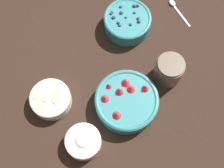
% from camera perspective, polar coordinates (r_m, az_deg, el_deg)
% --- Properties ---
extents(ground_plane, '(4.00, 4.00, 0.00)m').
position_cam_1_polar(ground_plane, '(1.13, 0.09, 2.72)').
color(ground_plane, black).
extents(bowl_strawberries, '(0.21, 0.21, 0.08)m').
position_cam_1_polar(bowl_strawberries, '(1.05, 2.66, -3.13)').
color(bowl_strawberries, teal).
rests_on(bowl_strawberries, ground_plane).
extents(bowl_blueberries, '(0.17, 0.17, 0.07)m').
position_cam_1_polar(bowl_blueberries, '(1.18, 2.83, 11.37)').
color(bowl_blueberries, teal).
rests_on(bowl_blueberries, ground_plane).
extents(bowl_bananas, '(0.14, 0.14, 0.05)m').
position_cam_1_polar(bowl_bananas, '(1.08, -11.15, -2.75)').
color(bowl_bananas, white).
rests_on(bowl_bananas, ground_plane).
extents(bowl_cream, '(0.12, 0.12, 0.06)m').
position_cam_1_polar(bowl_cream, '(1.03, -5.27, -10.44)').
color(bowl_cream, silver).
rests_on(bowl_cream, ground_plane).
extents(jar_chocolate, '(0.10, 0.10, 0.11)m').
position_cam_1_polar(jar_chocolate, '(1.09, 10.28, 2.20)').
color(jar_chocolate, brown).
rests_on(jar_chocolate, ground_plane).
extents(spoon, '(0.12, 0.10, 0.01)m').
position_cam_1_polar(spoon, '(1.28, 11.61, 13.48)').
color(spoon, silver).
rests_on(spoon, ground_plane).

